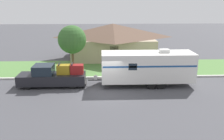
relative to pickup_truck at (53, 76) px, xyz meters
The scene contains 8 objects.
ground_plane 5.00m from the pickup_truck, 19.12° to the right, with size 120.00×120.00×0.00m, color #47474C.
curb_strip 5.19m from the pickup_truck, 24.65° to the left, with size 80.00×0.30×0.14m.
lawn_strip 7.48m from the pickup_truck, 51.19° to the left, with size 80.00×7.00×0.03m.
house_across_street 12.70m from the pickup_truck, 62.95° to the left, with size 11.08×7.77×4.37m.
pickup_truck is the anchor object (origin of this frame).
travel_trailer 8.30m from the pickup_truck, ahead, with size 9.18×2.50×3.20m.
mailbox 3.22m from the pickup_truck, 67.92° to the left, with size 0.48×0.20×1.24m.
tree_in_yard 5.98m from the pickup_truck, 77.62° to the left, with size 2.99×2.99×4.77m.
Camera 1 is at (-0.36, -19.26, 7.30)m, focal length 40.00 mm.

